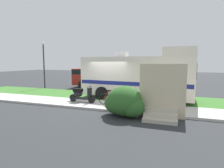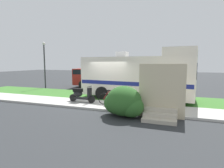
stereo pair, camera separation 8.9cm
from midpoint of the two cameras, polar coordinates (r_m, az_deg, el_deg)
The scene contains 12 objects.
ground_plane at distance 11.72m, azimuth -1.64°, elevation -5.45°, with size 80.00×80.00×0.00m, color #2D3033.
sidewalk at distance 10.63m, azimuth -4.04°, elevation -6.40°, with size 24.00×2.00×0.12m.
grass_strip at distance 13.09m, azimuth 0.79°, elevation -3.99°, with size 24.00×3.40×0.08m.
motorhome_rv at distance 12.33m, azimuth 8.46°, elevation 2.45°, with size 7.33×3.17×3.30m.
scooter at distance 11.11m, azimuth -9.25°, elevation -3.19°, with size 1.70×0.50×0.97m.
bicycle at distance 10.19m, azimuth 0.26°, elevation -4.48°, with size 1.66×0.52×0.88m.
pickup_truck_near at distance 18.24m, azimuth -4.17°, elevation 2.00°, with size 5.85×2.56×1.84m.
porch_steps at distance 8.52m, azimuth 15.18°, elevation -3.66°, with size 2.00×1.26×2.40m.
bush_by_porch at distance 8.49m, azimuth 3.83°, elevation -5.68°, with size 1.93×1.45×1.37m.
bottle_green at distance 9.22m, azimuth 19.86°, elevation -7.82°, with size 0.07×0.07×0.23m.
bottle_spare at distance 9.61m, azimuth 19.31°, elevation -7.09°, with size 0.06×0.06×0.28m.
street_lamp_post at distance 18.53m, azimuth -19.87°, elevation 6.75°, with size 0.28×0.28×4.32m.
Camera 2 is at (4.27, -10.64, 2.46)m, focal length 29.84 mm.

